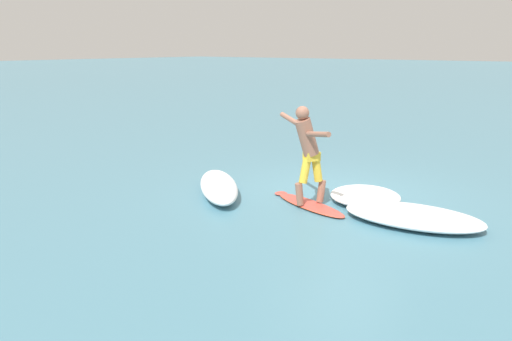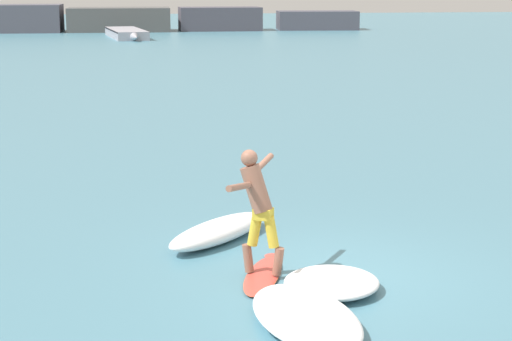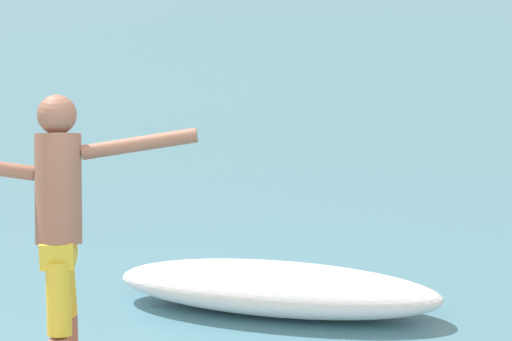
{
  "view_description": "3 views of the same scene",
  "coord_description": "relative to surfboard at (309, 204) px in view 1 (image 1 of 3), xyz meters",
  "views": [
    {
      "loc": [
        -8.49,
        -4.53,
        2.85
      ],
      "look_at": [
        -1.51,
        0.85,
        0.65
      ],
      "focal_mm": 35.0,
      "sensor_mm": 36.0,
      "label": 1
    },
    {
      "loc": [
        -2.74,
        -11.46,
        4.15
      ],
      "look_at": [
        -0.82,
        1.86,
        1.15
      ],
      "focal_mm": 60.0,
      "sensor_mm": 36.0,
      "label": 2
    },
    {
      "loc": [
        5.46,
        -2.46,
        3.43
      ],
      "look_at": [
        -1.28,
        1.54,
        1.14
      ],
      "focal_mm": 85.0,
      "sensor_mm": 36.0,
      "label": 3
    }
  ],
  "objects": [
    {
      "name": "surfboard",
      "position": [
        0.0,
        0.0,
        0.0
      ],
      "size": [
        1.0,
        1.9,
        0.19
      ],
      "color": "#D94B3E",
      "rests_on": "ground"
    },
    {
      "name": "wave_foam_beside",
      "position": [
        -0.46,
        1.81,
        0.14
      ],
      "size": [
        2.12,
        2.21,
        0.34
      ],
      "color": "white",
      "rests_on": "ground"
    },
    {
      "name": "surfer",
      "position": [
        -0.08,
        0.01,
        1.09
      ],
      "size": [
        0.91,
        1.52,
        1.79
      ],
      "color": "#95614C",
      "rests_on": "surfboard"
    },
    {
      "name": "wave_foam_at_nose",
      "position": [
        0.83,
        -0.71,
        0.09
      ],
      "size": [
        1.86,
        1.86,
        0.25
      ],
      "color": "white",
      "rests_on": "ground"
    },
    {
      "name": "ground_plane",
      "position": [
        0.98,
        -0.03,
        -0.03
      ],
      "size": [
        200.0,
        200.0,
        0.0
      ],
      "primitive_type": "plane",
      "color": "teal"
    },
    {
      "name": "wave_foam_at_tail",
      "position": [
        0.25,
        -1.85,
        0.1
      ],
      "size": [
        1.52,
        2.42,
        0.26
      ],
      "color": "white",
      "rests_on": "ground"
    }
  ]
}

